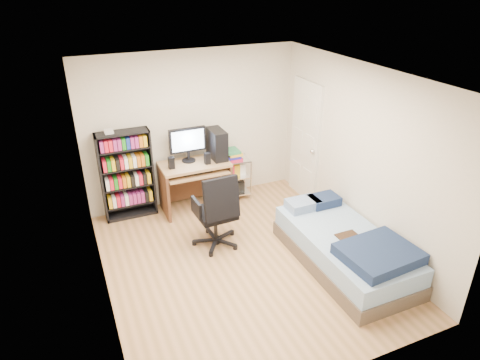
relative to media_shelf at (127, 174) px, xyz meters
name	(u,v)px	position (x,y,z in m)	size (l,w,h in m)	color
room	(243,179)	(1.14, -1.84, 0.52)	(3.58, 4.08, 2.58)	tan
media_shelf	(127,174)	(0.00, 0.00, 0.00)	(0.79, 0.26, 1.47)	black
computer_desk	(200,165)	(1.13, -0.14, 0.01)	(1.08, 0.63, 1.36)	#A87E56
office_chair	(217,223)	(0.96, -1.33, -0.37)	(0.70, 0.70, 1.13)	black
wire_cart	(233,167)	(1.74, -0.08, -0.16)	(0.58, 0.44, 0.87)	silver
bed	(345,248)	(2.36, -2.43, -0.47)	(1.03, 2.06, 0.59)	brown
door	(305,141)	(2.86, -0.49, 0.27)	(0.12, 0.80, 2.00)	silver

